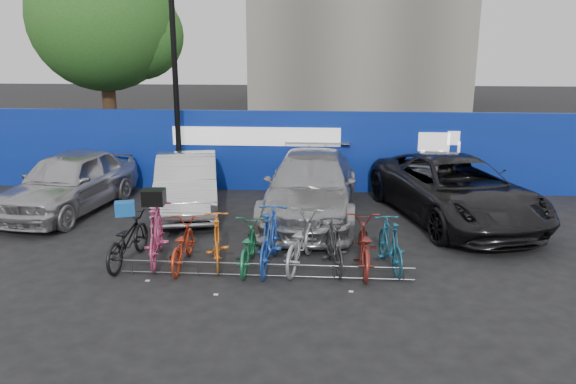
# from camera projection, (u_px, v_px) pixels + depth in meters

# --- Properties ---
(ground) EXTENTS (100.00, 100.00, 0.00)m
(ground) POSITION_uv_depth(u_px,v_px,m) (269.00, 266.00, 11.25)
(ground) COLOR black
(ground) RESTS_ON ground
(hoarding) EXTENTS (22.00, 0.18, 2.40)m
(hoarding) POSITION_uv_depth(u_px,v_px,m) (290.00, 151.00, 16.72)
(hoarding) COLOR navy
(hoarding) RESTS_ON ground
(tree) EXTENTS (5.40, 5.20, 7.80)m
(tree) POSITION_uv_depth(u_px,v_px,m) (110.00, 22.00, 20.11)
(tree) COLOR #382314
(tree) RESTS_ON ground
(lamppost) EXTENTS (0.25, 0.50, 6.11)m
(lamppost) POSITION_uv_depth(u_px,v_px,m) (175.00, 82.00, 15.84)
(lamppost) COLOR black
(lamppost) RESTS_ON ground
(bike_rack) EXTENTS (5.60, 0.03, 0.30)m
(bike_rack) POSITION_uv_depth(u_px,v_px,m) (266.00, 270.00, 10.63)
(bike_rack) COLOR #595B60
(bike_rack) RESTS_ON ground
(car_0) EXTENTS (2.56, 4.94, 1.61)m
(car_0) POSITION_uv_depth(u_px,v_px,m) (69.00, 182.00, 14.72)
(car_0) COLOR #AFAEB3
(car_0) RESTS_ON ground
(car_1) EXTENTS (2.47, 4.68, 1.47)m
(car_1) POSITION_uv_depth(u_px,v_px,m) (187.00, 183.00, 14.83)
(car_1) COLOR silver
(car_1) RESTS_ON ground
(car_2) EXTENTS (2.48, 5.64, 1.61)m
(car_2) POSITION_uv_depth(u_px,v_px,m) (311.00, 187.00, 14.21)
(car_2) COLOR #A2A2A6
(car_2) RESTS_ON ground
(car_3) EXTENTS (4.13, 6.22, 1.59)m
(car_3) POSITION_uv_depth(u_px,v_px,m) (455.00, 189.00, 13.97)
(car_3) COLOR black
(car_3) RESTS_ON ground
(bike_0) EXTENTS (0.80, 1.97, 1.01)m
(bike_0) POSITION_uv_depth(u_px,v_px,m) (127.00, 239.00, 11.28)
(bike_0) COLOR black
(bike_0) RESTS_ON ground
(bike_1) EXTENTS (0.93, 2.08, 1.21)m
(bike_1) POSITION_uv_depth(u_px,v_px,m) (156.00, 233.00, 11.34)
(bike_1) COLOR #C44173
(bike_1) RESTS_ON ground
(bike_2) EXTENTS (0.65, 1.75, 0.91)m
(bike_2) POSITION_uv_depth(u_px,v_px,m) (182.00, 244.00, 11.13)
(bike_2) COLOR #B43116
(bike_2) RESTS_ON ground
(bike_3) EXTENTS (0.81, 1.77, 1.03)m
(bike_3) POSITION_uv_depth(u_px,v_px,m) (217.00, 240.00, 11.22)
(bike_3) COLOR orange
(bike_3) RESTS_ON ground
(bike_4) EXTENTS (0.61, 1.73, 0.91)m
(bike_4) POSITION_uv_depth(u_px,v_px,m) (248.00, 246.00, 11.05)
(bike_4) COLOR #1D7444
(bike_4) RESTS_ON ground
(bike_5) EXTENTS (0.71, 2.07, 1.22)m
(bike_5) POSITION_uv_depth(u_px,v_px,m) (270.00, 238.00, 11.01)
(bike_5) COLOR #1D44A4
(bike_5) RESTS_ON ground
(bike_6) EXTENTS (1.10, 2.10, 1.05)m
(bike_6) POSITION_uv_depth(u_px,v_px,m) (300.00, 241.00, 11.12)
(bike_6) COLOR #969A9D
(bike_6) RESTS_ON ground
(bike_7) EXTENTS (0.76, 1.72, 1.00)m
(bike_7) POSITION_uv_depth(u_px,v_px,m) (334.00, 245.00, 10.98)
(bike_7) COLOR #27272A
(bike_7) RESTS_ON ground
(bike_8) EXTENTS (0.68, 1.91, 1.00)m
(bike_8) POSITION_uv_depth(u_px,v_px,m) (364.00, 245.00, 10.94)
(bike_8) COLOR maroon
(bike_8) RESTS_ON ground
(bike_9) EXTENTS (0.75, 1.76, 1.02)m
(bike_9) POSITION_uv_depth(u_px,v_px,m) (390.00, 244.00, 11.00)
(bike_9) COLOR #185570
(bike_9) RESTS_ON ground
(cargo_crate) EXTENTS (0.45, 0.40, 0.27)m
(cargo_crate) POSITION_uv_depth(u_px,v_px,m) (125.00, 209.00, 11.12)
(cargo_crate) COLOR #1556AE
(cargo_crate) RESTS_ON bike_0
(cargo_topcase) EXTENTS (0.45, 0.41, 0.31)m
(cargo_topcase) POSITION_uv_depth(u_px,v_px,m) (154.00, 197.00, 11.14)
(cargo_topcase) COLOR black
(cargo_topcase) RESTS_ON bike_1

